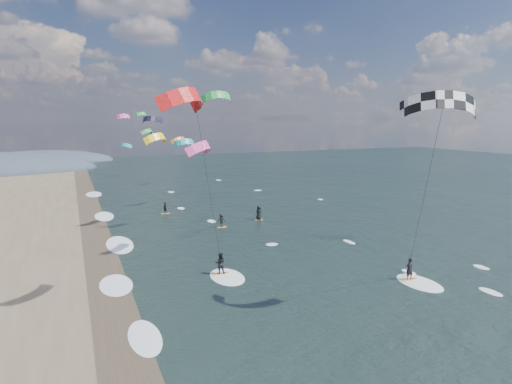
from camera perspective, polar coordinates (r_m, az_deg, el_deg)
name	(u,v)px	position (r m, az deg, el deg)	size (l,w,h in m)	color
ground	(359,349)	(25.86, 13.51, -19.66)	(260.00, 260.00, 0.00)	black
wet_sand_strip	(114,313)	(30.57, -18.36, -15.07)	(3.00, 240.00, 0.00)	#382D23
kitesurfer_near_a	(438,143)	(28.59, 23.07, 6.00)	(7.91, 9.26, 14.71)	orange
kitesurfer_near_b	(205,160)	(28.84, -6.79, 4.31)	(7.08, 9.26, 14.99)	orange
far_kitesurfers	(228,215)	(52.75, -3.70, -3.10)	(11.16, 10.65, 1.83)	orange
bg_kite_field	(161,128)	(71.66, -12.60, 8.31)	(13.36, 70.97, 9.38)	black
shoreline_surf	(125,285)	(35.03, -17.10, -11.75)	(2.40, 79.40, 0.11)	white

